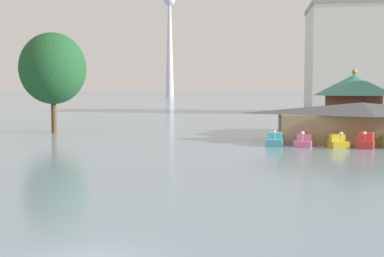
{
  "coord_description": "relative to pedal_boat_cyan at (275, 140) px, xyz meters",
  "views": [
    {
      "loc": [
        5.42,
        -15.23,
        5.79
      ],
      "look_at": [
        0.98,
        20.36,
        2.89
      ],
      "focal_mm": 47.13,
      "sensor_mm": 36.0,
      "label": 1
    }
  ],
  "objects": [
    {
      "name": "shoreline_tree_tall_left",
      "position": [
        -27.97,
        11.54,
        7.76
      ],
      "size": [
        8.53,
        8.53,
        12.89
      ],
      "color": "brown",
      "rests_on": "ground"
    },
    {
      "name": "pedal_boat_yellow",
      "position": [
        6.03,
        -0.74,
        -0.02
      ],
      "size": [
        1.87,
        2.77,
        1.62
      ],
      "rotation": [
        0.0,
        0.0,
        -1.45
      ],
      "color": "yellow",
      "rests_on": "ground"
    },
    {
      "name": "boathouse",
      "position": [
        9.32,
        4.63,
        1.7
      ],
      "size": [
        18.63,
        8.87,
        4.24
      ],
      "color": "#9E7F5B",
      "rests_on": "ground"
    },
    {
      "name": "distant_broadcast_tower",
      "position": [
        -59.22,
        285.6,
        50.49
      ],
      "size": [
        7.63,
        7.63,
        131.25
      ],
      "color": "silver",
      "rests_on": "ground"
    },
    {
      "name": "pedal_boat_pink",
      "position": [
        2.89,
        -0.1,
        -0.04
      ],
      "size": [
        2.29,
        2.97,
        1.59
      ],
      "rotation": [
        0.0,
        0.0,
        -1.84
      ],
      "color": "pink",
      "rests_on": "ground"
    },
    {
      "name": "green_roof_pavilion",
      "position": [
        10.4,
        14.98,
        3.88
      ],
      "size": [
        10.07,
        10.07,
        8.18
      ],
      "color": "brown",
      "rests_on": "ground"
    },
    {
      "name": "pedal_boat_red",
      "position": [
        8.62,
        -0.91,
        0.06
      ],
      "size": [
        2.28,
        2.8,
        1.68
      ],
      "rotation": [
        0.0,
        0.0,
        -1.88
      ],
      "color": "red",
      "rests_on": "ground"
    },
    {
      "name": "pedal_boat_cyan",
      "position": [
        0.0,
        0.0,
        0.0
      ],
      "size": [
        1.88,
        2.85,
        1.63
      ],
      "rotation": [
        0.0,
        0.0,
        -1.67
      ],
      "color": "#4CB7CC",
      "rests_on": "ground"
    },
    {
      "name": "background_building_block",
      "position": [
        21.41,
        69.6,
        11.86
      ],
      "size": [
        22.72,
        19.21,
        24.73
      ],
      "color": "silver",
      "rests_on": "ground"
    }
  ]
}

